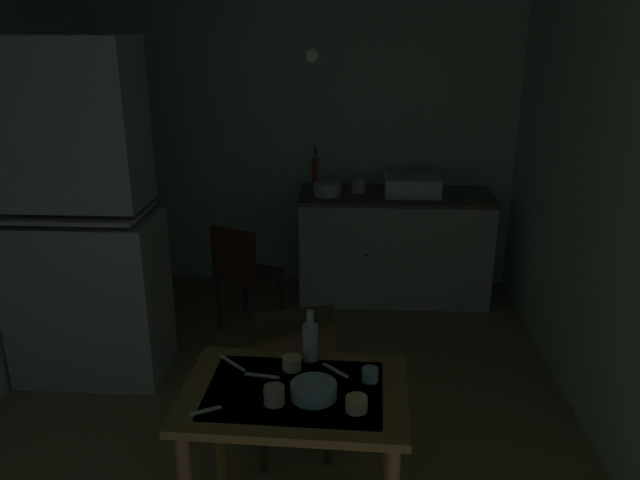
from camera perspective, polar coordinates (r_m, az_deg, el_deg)
The scene contains 23 objects.
ground_plane at distance 4.10m, azimuth -3.13°, elevation -13.40°, with size 4.65×4.65×0.00m, color #8C7053.
wall_back at distance 5.41m, azimuth -1.22°, elevation 8.53°, with size 3.60×0.10×2.41m, color #ADCDB2.
wall_right at distance 3.84m, azimuth 24.33°, elevation 2.31°, with size 0.10×3.75×2.41m, color #B2CEB5.
hutch_cabinet at distance 4.14m, azimuth -20.91°, elevation 0.98°, with size 0.92×0.53×2.14m.
counter_cabinet at distance 5.25m, azimuth 6.72°, elevation -0.53°, with size 1.56×0.64×0.89m.
sink_basin at distance 5.11m, azimuth 8.37°, elevation 4.97°, with size 0.44×0.34×0.15m.
hand_pump at distance 5.12m, azimuth -0.47°, elevation 6.26°, with size 0.05×0.27×0.39m.
mixing_bowl_counter at distance 5.05m, azimuth 0.65°, elevation 4.67°, with size 0.23×0.23×0.10m, color white.
stoneware_crock at distance 5.13m, azimuth 3.51°, elevation 4.94°, with size 0.11×0.11×0.11m, color beige.
dining_table at distance 2.75m, azimuth -2.29°, elevation -15.69°, with size 0.95×0.68×0.77m.
chair_far_side at distance 3.30m, azimuth -2.55°, elevation -12.41°, with size 0.49×0.49×0.92m.
chair_by_counter at distance 4.68m, azimuth -6.89°, elevation -3.07°, with size 0.53×0.53×0.83m.
serving_bowl_wide at distance 2.62m, azimuth -0.58°, elevation -13.50°, with size 0.19×0.19×0.06m, color #9EB2C6.
teacup_mint at distance 2.58m, azimuth -4.19°, elevation -13.88°, with size 0.08×0.08×0.08m, color tan.
mug_tall at distance 2.80m, azimuth -2.57°, elevation -11.11°, with size 0.08×0.08×0.06m, color beige.
teacup_cream at distance 2.54m, azimuth 3.34°, elevation -14.64°, with size 0.09×0.09×0.06m, color beige.
mug_dark at distance 2.73m, azimuth 4.57°, elevation -12.10°, with size 0.07×0.07×0.06m, color #9EB2C6.
glass_bottle at distance 2.84m, azimuth -0.90°, elevation -9.10°, with size 0.07×0.07×0.24m.
table_knife at distance 2.88m, azimuth -7.99°, elevation -11.00°, with size 0.19×0.02×0.01m, color silver.
teaspoon_near_bowl at distance 2.58m, azimuth -10.40°, elevation -15.02°, with size 0.13×0.02×0.01m, color beige.
teaspoon_by_cup at distance 2.80m, azimuth 1.42°, elevation -11.77°, with size 0.15×0.02×0.01m, color beige.
serving_spoon at distance 2.77m, azimuth -5.30°, elevation -12.18°, with size 0.15×0.02×0.01m, color beige.
pendant_bulb at distance 3.66m, azimuth -0.73°, elevation 16.42°, with size 0.08×0.08×0.08m, color #F9EFCC.
Camera 1 is at (0.41, -3.43, 2.21)m, focal length 35.21 mm.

